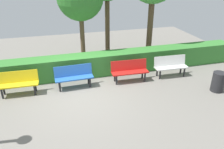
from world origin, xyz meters
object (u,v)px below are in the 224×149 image
Objects in this scene: bench_blue at (74,76)px; bench_red at (129,70)px; bench_white at (171,65)px; bench_yellow at (18,82)px; trash_bin at (218,82)px.

bench_red is at bearing 176.16° from bench_blue.
bench_red and bench_blue have the same top height.
bench_red is (1.85, -0.01, 0.00)m from bench_white.
bench_yellow is at bearing 1.18° from bench_red.
bench_red is 1.03× the size of bench_blue.
bench_red is at bearing -178.73° from bench_yellow.
bench_yellow is at bearing 1.72° from bench_white.
bench_blue is 2.01m from bench_yellow.
bench_red is 2.24m from bench_blue.
bench_white is 1.00× the size of bench_yellow.
bench_white reaches higher than trash_bin.
bench_yellow is (6.11, -0.09, 0.00)m from bench_white.
trash_bin is (-1.06, 1.68, -0.10)m from bench_white.
bench_blue is 1.03× the size of bench_yellow.
bench_yellow is (4.26, -0.08, -0.00)m from bench_red.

